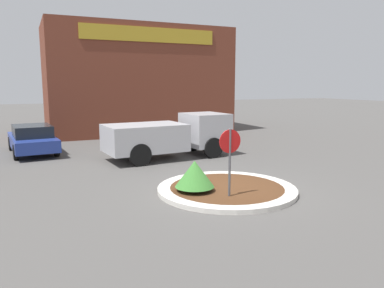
# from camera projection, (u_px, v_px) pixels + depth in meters

# --- Properties ---
(ground_plane) EXTENTS (120.00, 120.00, 0.00)m
(ground_plane) POSITION_uv_depth(u_px,v_px,m) (227.00, 191.00, 11.86)
(ground_plane) COLOR #514F4C
(traffic_island) EXTENTS (4.39, 4.39, 0.14)m
(traffic_island) POSITION_uv_depth(u_px,v_px,m) (227.00, 189.00, 11.85)
(traffic_island) COLOR beige
(traffic_island) RESTS_ON ground_plane
(stop_sign) EXTENTS (0.68, 0.07, 2.11)m
(stop_sign) POSITION_uv_depth(u_px,v_px,m) (230.00, 152.00, 10.68)
(stop_sign) COLOR #4C4C51
(stop_sign) RESTS_ON ground_plane
(island_shrub) EXTENTS (1.20, 1.20, 0.93)m
(island_shrub) POSITION_uv_depth(u_px,v_px,m) (195.00, 174.00, 11.34)
(island_shrub) COLOR brown
(island_shrub) RESTS_ON traffic_island
(utility_truck) EXTENTS (5.89, 2.66, 1.98)m
(utility_truck) POSITION_uv_depth(u_px,v_px,m) (170.00, 135.00, 17.11)
(utility_truck) COLOR #B2B2B7
(utility_truck) RESTS_ON ground_plane
(storefront_building) EXTENTS (12.35, 6.07, 7.21)m
(storefront_building) POSITION_uv_depth(u_px,v_px,m) (138.00, 80.00, 26.42)
(storefront_building) COLOR brown
(storefront_building) RESTS_ON ground_plane
(parked_sedan_blue) EXTENTS (2.31, 4.75, 1.40)m
(parked_sedan_blue) POSITION_uv_depth(u_px,v_px,m) (32.00, 139.00, 18.23)
(parked_sedan_blue) COLOR navy
(parked_sedan_blue) RESTS_ON ground_plane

